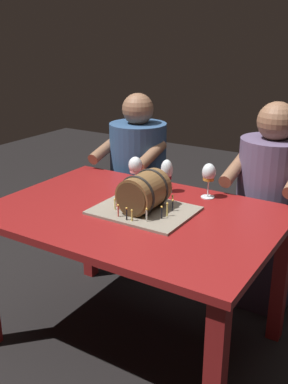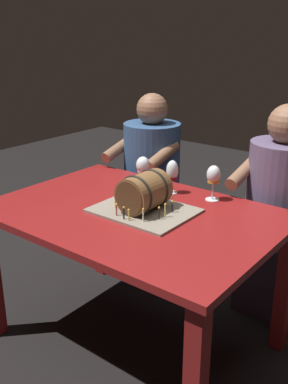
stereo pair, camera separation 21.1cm
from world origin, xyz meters
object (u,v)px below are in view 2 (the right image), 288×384
at_px(barrel_cake, 144,195).
at_px(person_seated_left, 151,187).
at_px(wine_glass_rose, 143,166).
at_px(dining_table, 134,230).
at_px(wine_glass_red, 172,172).
at_px(wine_glass_amber, 213,176).
at_px(person_seated_right, 278,218).

height_order(barrel_cake, person_seated_left, person_seated_left).
bearing_deg(barrel_cake, wine_glass_rose, 128.91).
bearing_deg(dining_table, wine_glass_red, 90.04).
bearing_deg(person_seated_left, wine_glass_amber, -28.63).
bearing_deg(wine_glass_rose, wine_glass_amber, 3.87).
relative_size(wine_glass_red, person_seated_left, 0.15).
bearing_deg(person_seated_left, wine_glass_rose, -59.01).
height_order(person_seated_left, person_seated_right, person_seated_right).
xyz_separation_m(wine_glass_red, person_seated_left, (-0.44, 0.40, -0.29)).
relative_size(barrel_cake, wine_glass_rose, 2.83).
bearing_deg(wine_glass_rose, person_seated_left, 120.99).
xyz_separation_m(barrel_cake, wine_glass_red, (-0.04, 0.30, 0.03)).
bearing_deg(wine_glass_amber, wine_glass_rose, -176.13).
distance_m(barrel_cake, person_seated_left, 0.89).
bearing_deg(wine_glass_rose, dining_table, -58.26).
distance_m(barrel_cake, person_seated_right, 0.84).
xyz_separation_m(dining_table, wine_glass_red, (-0.00, 0.32, 0.22)).
height_order(barrel_cake, wine_glass_rose, barrel_cake).
bearing_deg(person_seated_right, barrel_cake, -119.46).
height_order(dining_table, person_seated_right, person_seated_right).
bearing_deg(person_seated_left, person_seated_right, 0.00).
bearing_deg(wine_glass_red, barrel_cake, -81.44).
bearing_deg(wine_glass_red, wine_glass_amber, 10.47).
height_order(wine_glass_red, wine_glass_amber, wine_glass_amber).
relative_size(wine_glass_rose, person_seated_right, 0.13).
height_order(dining_table, wine_glass_red, wine_glass_red).
relative_size(person_seated_left, person_seated_right, 0.99).
xyz_separation_m(wine_glass_amber, person_seated_left, (-0.66, 0.36, -0.30)).
bearing_deg(barrel_cake, person_seated_right, 60.54).
height_order(wine_glass_amber, person_seated_left, person_seated_left).
bearing_deg(person_seated_left, dining_table, -58.66).
relative_size(dining_table, barrel_cake, 2.98).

